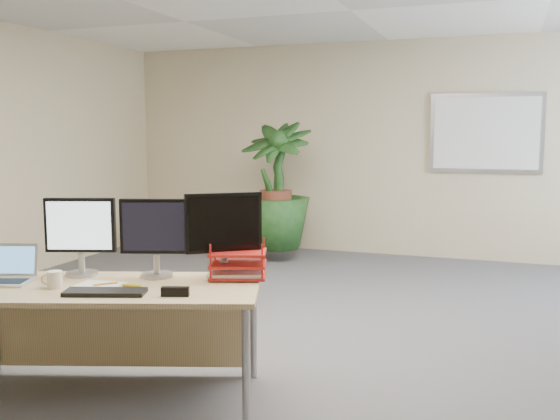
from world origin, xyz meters
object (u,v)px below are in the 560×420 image
(desk, at_px, (113,305))
(laptop, at_px, (8,272))
(floor_plant, at_px, (276,199))
(monitor_left, at_px, (80,231))
(monitor_right, at_px, (156,232))

(desk, height_order, laptop, laptop)
(desk, distance_m, floor_plant, 4.05)
(monitor_left, xyz_separation_m, monitor_right, (0.46, 0.12, -0.00))
(laptop, bearing_deg, monitor_left, 42.24)
(monitor_left, relative_size, monitor_right, 1.00)
(desk, distance_m, monitor_left, 0.51)
(laptop, bearing_deg, desk, 18.52)
(floor_plant, distance_m, laptop, 4.22)
(floor_plant, distance_m, monitor_left, 3.95)
(monitor_left, bearing_deg, desk, -17.10)
(floor_plant, distance_m, monitor_right, 3.87)
(monitor_right, bearing_deg, floor_plant, 99.39)
(desk, height_order, floor_plant, floor_plant)
(floor_plant, height_order, laptop, floor_plant)
(monitor_left, height_order, laptop, monitor_left)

